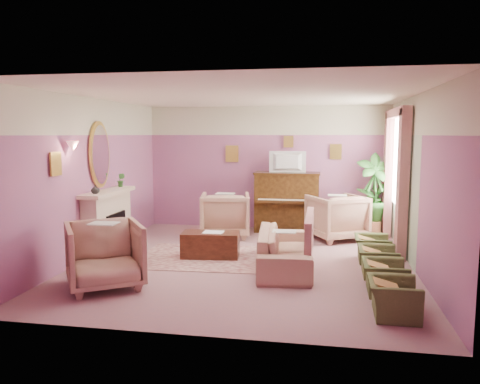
% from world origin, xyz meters
% --- Properties ---
extents(floor, '(5.50, 6.00, 0.01)m').
position_xyz_m(floor, '(0.00, 0.00, 0.00)').
color(floor, '#906368').
rests_on(floor, ground).
extents(ceiling, '(5.50, 6.00, 0.01)m').
position_xyz_m(ceiling, '(0.00, 0.00, 2.80)').
color(ceiling, white).
rests_on(ceiling, wall_back).
extents(wall_back, '(5.50, 0.02, 2.80)m').
position_xyz_m(wall_back, '(0.00, 3.00, 1.40)').
color(wall_back, '#7E4D80').
rests_on(wall_back, floor).
extents(wall_front, '(5.50, 0.02, 2.80)m').
position_xyz_m(wall_front, '(0.00, -3.00, 1.40)').
color(wall_front, '#7E4D80').
rests_on(wall_front, floor).
extents(wall_left, '(0.02, 6.00, 2.80)m').
position_xyz_m(wall_left, '(-2.75, 0.00, 1.40)').
color(wall_left, '#7E4D80').
rests_on(wall_left, floor).
extents(wall_right, '(0.02, 6.00, 2.80)m').
position_xyz_m(wall_right, '(2.75, 0.00, 1.40)').
color(wall_right, '#7E4D80').
rests_on(wall_right, floor).
extents(picture_rail_band, '(5.50, 0.01, 0.65)m').
position_xyz_m(picture_rail_band, '(0.00, 2.99, 2.47)').
color(picture_rail_band, beige).
rests_on(picture_rail_band, wall_back).
extents(stripe_panel, '(0.01, 3.00, 2.15)m').
position_xyz_m(stripe_panel, '(2.73, 1.30, 1.07)').
color(stripe_panel, '#ABBB9B').
rests_on(stripe_panel, wall_right).
extents(fireplace_surround, '(0.30, 1.40, 1.10)m').
position_xyz_m(fireplace_surround, '(-2.59, 0.20, 0.55)').
color(fireplace_surround, beige).
rests_on(fireplace_surround, floor).
extents(fireplace_inset, '(0.18, 0.72, 0.68)m').
position_xyz_m(fireplace_inset, '(-2.49, 0.20, 0.40)').
color(fireplace_inset, black).
rests_on(fireplace_inset, floor).
extents(fire_ember, '(0.06, 0.54, 0.10)m').
position_xyz_m(fire_ember, '(-2.45, 0.20, 0.22)').
color(fire_ember, orange).
rests_on(fire_ember, floor).
extents(mantel_shelf, '(0.40, 1.55, 0.07)m').
position_xyz_m(mantel_shelf, '(-2.56, 0.20, 1.12)').
color(mantel_shelf, beige).
rests_on(mantel_shelf, fireplace_surround).
extents(hearth, '(0.55, 1.50, 0.02)m').
position_xyz_m(hearth, '(-2.39, 0.20, 0.01)').
color(hearth, beige).
rests_on(hearth, floor).
extents(mirror_frame, '(0.04, 0.72, 1.20)m').
position_xyz_m(mirror_frame, '(-2.70, 0.20, 1.80)').
color(mirror_frame, gold).
rests_on(mirror_frame, wall_left).
extents(mirror_glass, '(0.01, 0.60, 1.06)m').
position_xyz_m(mirror_glass, '(-2.67, 0.20, 1.80)').
color(mirror_glass, white).
rests_on(mirror_glass, wall_left).
extents(sconce_shade, '(0.20, 0.20, 0.16)m').
position_xyz_m(sconce_shade, '(-2.62, -0.85, 1.98)').
color(sconce_shade, '#E0857E').
rests_on(sconce_shade, wall_left).
extents(piano, '(1.40, 0.60, 1.30)m').
position_xyz_m(piano, '(0.50, 2.68, 0.65)').
color(piano, '#351F0B').
rests_on(piano, floor).
extents(piano_keyshelf, '(1.30, 0.12, 0.06)m').
position_xyz_m(piano_keyshelf, '(0.50, 2.33, 0.72)').
color(piano_keyshelf, '#351F0B').
rests_on(piano_keyshelf, piano).
extents(piano_keys, '(1.20, 0.08, 0.02)m').
position_xyz_m(piano_keys, '(0.50, 2.33, 0.76)').
color(piano_keys, '#F2E7CA').
rests_on(piano_keys, piano).
extents(piano_top, '(1.45, 0.65, 0.04)m').
position_xyz_m(piano_top, '(0.50, 2.68, 1.31)').
color(piano_top, '#351F0B').
rests_on(piano_top, piano).
extents(television, '(0.80, 0.12, 0.48)m').
position_xyz_m(television, '(0.50, 2.63, 1.60)').
color(television, black).
rests_on(television, piano).
extents(print_back_left, '(0.30, 0.03, 0.38)m').
position_xyz_m(print_back_left, '(-0.80, 2.96, 1.72)').
color(print_back_left, gold).
rests_on(print_back_left, wall_back).
extents(print_back_right, '(0.26, 0.03, 0.34)m').
position_xyz_m(print_back_right, '(1.55, 2.96, 1.78)').
color(print_back_right, gold).
rests_on(print_back_right, wall_back).
extents(print_back_mid, '(0.22, 0.03, 0.26)m').
position_xyz_m(print_back_mid, '(0.50, 2.96, 2.00)').
color(print_back_mid, gold).
rests_on(print_back_mid, wall_back).
extents(print_left_wall, '(0.03, 0.28, 0.36)m').
position_xyz_m(print_left_wall, '(-2.71, -1.20, 1.72)').
color(print_left_wall, gold).
rests_on(print_left_wall, wall_left).
extents(window_blind, '(0.03, 1.40, 1.80)m').
position_xyz_m(window_blind, '(2.70, 1.55, 1.70)').
color(window_blind, silver).
rests_on(window_blind, wall_right).
extents(curtain_left, '(0.16, 0.34, 2.60)m').
position_xyz_m(curtain_left, '(2.62, 0.63, 1.30)').
color(curtain_left, '#A1615F').
rests_on(curtain_left, floor).
extents(curtain_right, '(0.16, 0.34, 2.60)m').
position_xyz_m(curtain_right, '(2.62, 2.47, 1.30)').
color(curtain_right, '#A1615F').
rests_on(curtain_right, floor).
extents(pelmet, '(0.16, 2.20, 0.16)m').
position_xyz_m(pelmet, '(2.62, 1.55, 2.56)').
color(pelmet, '#A1615F').
rests_on(pelmet, wall_right).
extents(mantel_plant, '(0.16, 0.16, 0.28)m').
position_xyz_m(mantel_plant, '(-2.55, 0.75, 1.29)').
color(mantel_plant, '#2F6E28').
rests_on(mantel_plant, mantel_shelf).
extents(mantel_vase, '(0.16, 0.16, 0.16)m').
position_xyz_m(mantel_vase, '(-2.55, -0.30, 1.23)').
color(mantel_vase, beige).
rests_on(mantel_vase, mantel_shelf).
extents(area_rug, '(2.58, 1.91, 0.01)m').
position_xyz_m(area_rug, '(-0.63, 0.18, 0.01)').
color(area_rug, '#9E6B65').
rests_on(area_rug, floor).
extents(coffee_table, '(1.04, 0.59, 0.45)m').
position_xyz_m(coffee_table, '(-0.66, 0.20, 0.23)').
color(coffee_table, '#3C1B0F').
rests_on(coffee_table, floor).
extents(table_paper, '(0.35, 0.28, 0.01)m').
position_xyz_m(table_paper, '(-0.61, 0.20, 0.46)').
color(table_paper, white).
rests_on(table_paper, coffee_table).
extents(sofa, '(0.70, 2.10, 0.85)m').
position_xyz_m(sofa, '(0.68, -0.22, 0.42)').
color(sofa, tan).
rests_on(sofa, floor).
extents(sofa_throw, '(0.11, 1.59, 0.58)m').
position_xyz_m(sofa_throw, '(1.08, -0.22, 0.60)').
color(sofa_throw, '#A1615F').
rests_on(sofa_throw, sofa).
extents(floral_armchair_left, '(1.00, 1.00, 1.04)m').
position_xyz_m(floral_armchair_left, '(-0.74, 1.90, 0.52)').
color(floral_armchair_left, tan).
rests_on(floral_armchair_left, floor).
extents(floral_armchair_right, '(1.00, 1.00, 1.04)m').
position_xyz_m(floral_armchair_right, '(1.58, 2.03, 0.52)').
color(floral_armchair_right, tan).
rests_on(floral_armchair_right, floor).
extents(floral_armchair_front, '(1.00, 1.00, 1.04)m').
position_xyz_m(floral_armchair_front, '(-1.74, -1.66, 0.52)').
color(floral_armchair_front, tan).
rests_on(floral_armchair_front, floor).
extents(olive_chair_a, '(0.48, 0.68, 0.59)m').
position_xyz_m(olive_chair_a, '(2.13, -2.05, 0.29)').
color(olive_chair_a, '#475229').
rests_on(olive_chair_a, floor).
extents(olive_chair_b, '(0.48, 0.68, 0.59)m').
position_xyz_m(olive_chair_b, '(2.13, -1.23, 0.29)').
color(olive_chair_b, '#475229').
rests_on(olive_chair_b, floor).
extents(olive_chair_c, '(0.48, 0.68, 0.59)m').
position_xyz_m(olive_chair_c, '(2.13, -0.41, 0.29)').
color(olive_chair_c, '#475229').
rests_on(olive_chair_c, floor).
extents(olive_chair_d, '(0.48, 0.68, 0.59)m').
position_xyz_m(olive_chair_d, '(2.13, 0.41, 0.29)').
color(olive_chair_d, '#475229').
rests_on(olive_chair_d, floor).
extents(side_table, '(0.52, 0.52, 0.70)m').
position_xyz_m(side_table, '(2.32, 2.64, 0.35)').
color(side_table, silver).
rests_on(side_table, floor).
extents(side_plant_big, '(0.30, 0.30, 0.34)m').
position_xyz_m(side_plant_big, '(2.32, 2.64, 0.87)').
color(side_plant_big, '#2F6E28').
rests_on(side_plant_big, side_table).
extents(side_plant_small, '(0.16, 0.16, 0.28)m').
position_xyz_m(side_plant_small, '(2.44, 2.54, 0.84)').
color(side_plant_small, '#2F6E28').
rests_on(side_plant_small, side_table).
extents(palm_pot, '(0.34, 0.34, 0.34)m').
position_xyz_m(palm_pot, '(2.36, 2.44, 0.17)').
color(palm_pot, brown).
rests_on(palm_pot, floor).
extents(palm_plant, '(0.76, 0.76, 1.44)m').
position_xyz_m(palm_plant, '(2.36, 2.44, 1.06)').
color(palm_plant, '#2F6E28').
rests_on(palm_plant, palm_pot).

